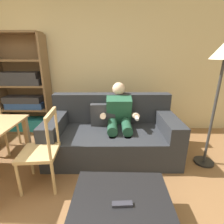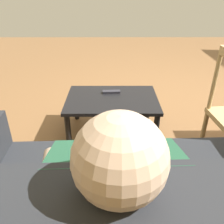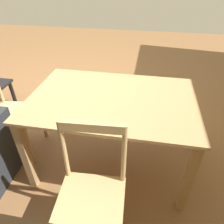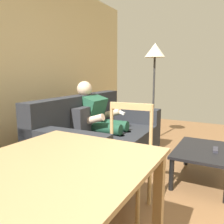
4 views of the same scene
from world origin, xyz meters
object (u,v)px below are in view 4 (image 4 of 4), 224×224
object	(u,v)px
dining_table	(31,196)
floor_lamp	(155,59)
couch	(100,140)
tv_remote	(215,150)
dining_chair_facing_couch	(125,161)
person_lounging	(100,120)
coffee_table	(204,153)

from	to	relation	value
dining_table	floor_lamp	xyz separation A→B (m)	(3.23, 0.48, 0.81)
couch	tv_remote	xyz separation A→B (m)	(0.12, -1.41, 0.06)
dining_table	dining_chair_facing_couch	size ratio (longest dim) A/B	1.46
person_lounging	coffee_table	size ratio (longest dim) A/B	1.29
tv_remote	dining_table	xyz separation A→B (m)	(-1.96, 0.66, 0.26)
dining_chair_facing_couch	couch	bearing A→B (deg)	42.66
person_lounging	dining_chair_facing_couch	size ratio (longest dim) A/B	1.16
tv_remote	floor_lamp	world-z (taller)	floor_lamp
couch	person_lounging	size ratio (longest dim) A/B	1.80
person_lounging	tv_remote	xyz separation A→B (m)	(0.01, -1.48, -0.19)
dining_chair_facing_couch	dining_table	bearing A→B (deg)	-179.83
person_lounging	tv_remote	size ratio (longest dim) A/B	6.49
coffee_table	dining_chair_facing_couch	xyz separation A→B (m)	(-0.93, 0.54, 0.13)
couch	dining_table	world-z (taller)	couch
couch	tv_remote	distance (m)	1.42
person_lounging	floor_lamp	distance (m)	1.58
person_lounging	dining_table	xyz separation A→B (m)	(-1.96, -0.82, 0.07)
dining_chair_facing_couch	floor_lamp	world-z (taller)	floor_lamp
couch	coffee_table	world-z (taller)	couch
tv_remote	dining_table	distance (m)	2.09
couch	coffee_table	size ratio (longest dim) A/B	2.33
couch	person_lounging	world-z (taller)	person_lounging
dining_chair_facing_couch	floor_lamp	size ratio (longest dim) A/B	0.55
coffee_table	dining_chair_facing_couch	world-z (taller)	dining_chair_facing_couch
couch	person_lounging	xyz separation A→B (m)	(0.12, 0.07, 0.25)
dining_chair_facing_couch	floor_lamp	bearing A→B (deg)	12.30
couch	coffee_table	distance (m)	1.30
coffee_table	floor_lamp	world-z (taller)	floor_lamp
couch	tv_remote	world-z (taller)	couch
dining_table	dining_chair_facing_couch	world-z (taller)	dining_chair_facing_couch
person_lounging	coffee_table	bearing A→B (deg)	-89.91
person_lounging	tv_remote	distance (m)	1.49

